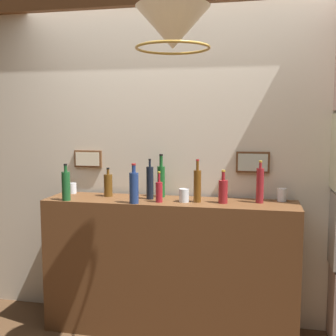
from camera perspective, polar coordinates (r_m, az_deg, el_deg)
The scene contains 15 objects.
panelled_rear_partition at distance 3.36m, azimuth 1.16°, elevation 4.35°, with size 3.36×0.15×2.86m.
bar_shelf_unit at distance 3.27m, azimuth 0.19°, elevation -13.30°, with size 1.90×0.41×1.03m, color brown.
liquor_bottle_rye at distance 3.32m, azimuth -8.16°, elevation -2.30°, with size 0.07×0.07×0.23m.
liquor_bottle_scotch at distance 3.21m, azimuth -13.74°, elevation -2.32°, with size 0.06×0.06×0.28m.
liquor_bottle_brandy at distance 3.04m, azimuth 7.52°, elevation -3.10°, with size 0.07×0.07×0.24m.
liquor_bottle_tequila at distance 3.25m, azimuth -0.94°, elevation -1.67°, with size 0.06×0.06×0.34m.
liquor_bottle_vermouth at distance 3.17m, azimuth -2.48°, elevation -1.98°, with size 0.05×0.05×0.31m.
liquor_bottle_sherry at distance 3.06m, azimuth 4.02°, elevation -2.36°, with size 0.06×0.06×0.32m.
liquor_bottle_bourbon at distance 3.02m, azimuth -4.67°, elevation -2.61°, with size 0.07×0.07×0.29m.
liquor_bottle_vodka at distance 3.09m, azimuth 12.44°, elevation -2.27°, with size 0.05×0.05×0.31m.
liquor_bottle_rum at distance 3.06m, azimuth -1.23°, elevation -3.20°, with size 0.05×0.05×0.23m.
glass_tumbler_rocks at distance 3.07m, azimuth 2.20°, elevation -3.75°, with size 0.07×0.07×0.10m.
glass_tumbler_highball at distance 3.51m, azimuth -12.91°, elevation -2.70°, with size 0.07×0.07×0.09m.
glass_tumbler_shot at distance 3.21m, azimuth 15.28°, elevation -3.56°, with size 0.07×0.07×0.10m.
pendant_lamp at distance 2.50m, azimuth 0.66°, elevation 18.43°, with size 0.43×0.43×0.64m.
Camera 1 is at (0.62, -2.20, 1.63)m, focal length 44.68 mm.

